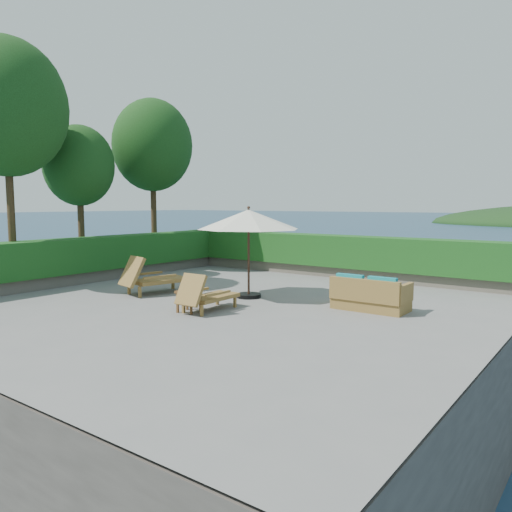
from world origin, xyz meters
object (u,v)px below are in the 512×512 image
Objects in this scene: lounge_left at (151,278)px; side_table at (189,294)px; wicker_loveseat at (370,296)px; patio_umbrella at (249,220)px; lounge_right at (206,295)px.

lounge_left is 2.59m from side_table.
side_table is at bearing -141.21° from wicker_loveseat.
wicker_loveseat is (3.10, 0.39, -1.64)m from patio_umbrella.
patio_umbrella is 3.53m from wicker_loveseat.
wicker_loveseat is (2.88, 2.26, -0.05)m from lounge_right.
patio_umbrella reaches higher than lounge_left.
lounge_right is 0.37m from side_table.
lounge_right is at bearing -142.20° from wicker_loveseat.
wicker_loveseat is (3.12, 2.54, -0.08)m from side_table.
wicker_loveseat is (5.49, 1.50, -0.11)m from lounge_left.
lounge_right is 3.66m from wicker_loveseat.
patio_umbrella is 1.83× the size of lounge_right.
patio_umbrella is 2.46m from lounge_right.
lounge_right reaches higher than wicker_loveseat.
side_table is (2.37, -1.04, -0.03)m from lounge_left.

